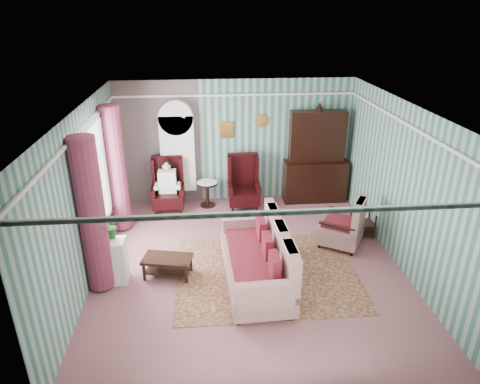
{
  "coord_description": "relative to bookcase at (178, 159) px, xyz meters",
  "views": [
    {
      "loc": [
        -0.74,
        -6.66,
        4.42
      ],
      "look_at": [
        -0.1,
        0.6,
        1.21
      ],
      "focal_mm": 32.0,
      "sensor_mm": 36.0,
      "label": 1
    }
  ],
  "objects": [
    {
      "name": "floor",
      "position": [
        1.35,
        -2.84,
        -1.12
      ],
      "size": [
        6.0,
        6.0,
        0.0
      ],
      "primitive_type": "plane",
      "color": "#96575E",
      "rests_on": "ground"
    },
    {
      "name": "room_shell",
      "position": [
        0.73,
        -2.66,
        0.89
      ],
      "size": [
        5.53,
        6.02,
        2.91
      ],
      "color": "#3D6F65",
      "rests_on": "ground"
    },
    {
      "name": "bookcase",
      "position": [
        0.0,
        0.0,
        0.0
      ],
      "size": [
        0.8,
        0.28,
        2.24
      ],
      "primitive_type": "cube",
      "color": "white",
      "rests_on": "floor"
    },
    {
      "name": "dresser_hutch",
      "position": [
        3.25,
        -0.12,
        0.06
      ],
      "size": [
        1.5,
        0.56,
        2.36
      ],
      "primitive_type": "cube",
      "color": "black",
      "rests_on": "floor"
    },
    {
      "name": "wingback_left",
      "position": [
        -0.25,
        -0.39,
        -0.5
      ],
      "size": [
        0.76,
        0.8,
        1.25
      ],
      "primitive_type": "cube",
      "color": "black",
      "rests_on": "floor"
    },
    {
      "name": "wingback_right",
      "position": [
        1.5,
        -0.39,
        -0.5
      ],
      "size": [
        0.76,
        0.8,
        1.25
      ],
      "primitive_type": "cube",
      "color": "black",
      "rests_on": "floor"
    },
    {
      "name": "seated_woman",
      "position": [
        -0.25,
        -0.39,
        -0.53
      ],
      "size": [
        0.44,
        0.4,
        1.18
      ],
      "primitive_type": null,
      "color": "white",
      "rests_on": "floor"
    },
    {
      "name": "round_side_table",
      "position": [
        0.65,
        -0.24,
        -0.82
      ],
      "size": [
        0.5,
        0.5,
        0.6
      ],
      "primitive_type": "cylinder",
      "color": "black",
      "rests_on": "floor"
    },
    {
      "name": "nest_table",
      "position": [
        3.82,
        -1.94,
        -0.85
      ],
      "size": [
        0.45,
        0.38,
        0.54
      ],
      "primitive_type": "cube",
      "color": "black",
      "rests_on": "floor"
    },
    {
      "name": "plant_stand",
      "position": [
        -1.05,
        -3.14,
        -0.72
      ],
      "size": [
        0.55,
        0.35,
        0.8
      ],
      "primitive_type": "cube",
      "color": "silver",
      "rests_on": "floor"
    },
    {
      "name": "rug",
      "position": [
        1.65,
        -3.14,
        -1.11
      ],
      "size": [
        3.2,
        2.6,
        0.01
      ],
      "primitive_type": "cube",
      "color": "#4B1922",
      "rests_on": "floor"
    },
    {
      "name": "sofa",
      "position": [
        1.41,
        -3.43,
        -0.67
      ],
      "size": [
        1.03,
        2.27,
        0.91
      ],
      "primitive_type": "cube",
      "rotation": [
        0.0,
        0.0,
        1.61
      ],
      "color": "#B6AB8D",
      "rests_on": "floor"
    },
    {
      "name": "floral_armchair",
      "position": [
        3.25,
        -2.27,
        -0.62
      ],
      "size": [
        1.12,
        1.14,
        0.99
      ],
      "primitive_type": "cube",
      "rotation": [
        0.0,
        0.0,
        1.02
      ],
      "color": "beige",
      "rests_on": "floor"
    },
    {
      "name": "coffee_table",
      "position": [
        -0.1,
        -3.06,
        -0.94
      ],
      "size": [
        0.92,
        0.62,
        0.37
      ],
      "primitive_type": "cube",
      "rotation": [
        0.0,
        0.0,
        -0.21
      ],
      "color": "black",
      "rests_on": "floor"
    },
    {
      "name": "potted_plant_a",
      "position": [
        -1.14,
        -3.28,
        -0.12
      ],
      "size": [
        0.4,
        0.35,
        0.41
      ],
      "primitive_type": "imported",
      "rotation": [
        0.0,
        0.0,
        -0.1
      ],
      "color": "#25571B",
      "rests_on": "plant_stand"
    },
    {
      "name": "potted_plant_b",
      "position": [
        -0.97,
        -3.04,
        -0.1
      ],
      "size": [
        0.26,
        0.22,
        0.43
      ],
      "primitive_type": "imported",
      "rotation": [
        0.0,
        0.0,
        0.12
      ],
      "color": "#194B17",
      "rests_on": "plant_stand"
    },
    {
      "name": "potted_plant_c",
      "position": [
        -1.09,
        -3.02,
        -0.11
      ],
      "size": [
        0.3,
        0.3,
        0.41
      ],
      "primitive_type": "imported",
      "rotation": [
        0.0,
        0.0,
        0.38
      ],
      "color": "#264E18",
      "rests_on": "plant_stand"
    }
  ]
}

